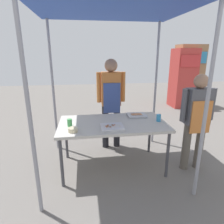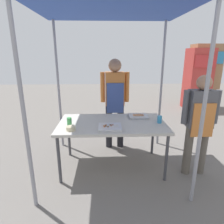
# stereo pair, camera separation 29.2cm
# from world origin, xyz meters

# --- Properties ---
(ground_plane) EXTENTS (18.00, 18.00, 0.00)m
(ground_plane) POSITION_xyz_m (0.00, 0.00, 0.00)
(ground_plane) COLOR #66605B
(stall_table) EXTENTS (1.60, 0.90, 0.75)m
(stall_table) POSITION_xyz_m (0.00, 0.00, 0.70)
(stall_table) COLOR #B7B2A8
(stall_table) RESTS_ON ground
(stall_canopy) EXTENTS (2.10, 1.80, 2.35)m
(stall_canopy) POSITION_xyz_m (0.00, 0.00, 2.24)
(stall_canopy) COLOR gray
(stall_canopy) RESTS_ON ground
(tray_grilled_sausages) EXTENTS (0.30, 0.27, 0.05)m
(tray_grilled_sausages) POSITION_xyz_m (0.44, 0.24, 0.77)
(tray_grilled_sausages) COLOR #ADADB2
(tray_grilled_sausages) RESTS_ON stall_table
(tray_meat_skewers) EXTENTS (0.32, 0.28, 0.04)m
(tray_meat_skewers) POSITION_xyz_m (-0.04, -0.23, 0.77)
(tray_meat_skewers) COLOR silver
(tray_meat_skewers) RESTS_ON stall_table
(condiment_bowl) EXTENTS (0.13, 0.13, 0.06)m
(condiment_bowl) POSITION_xyz_m (-0.57, -0.29, 0.78)
(condiment_bowl) COLOR #BFB28C
(condiment_bowl) RESTS_ON stall_table
(drink_cup_near_edge) EXTENTS (0.07, 0.07, 0.11)m
(drink_cup_near_edge) POSITION_xyz_m (0.71, -0.05, 0.80)
(drink_cup_near_edge) COLOR #338CBF
(drink_cup_near_edge) RESTS_ON stall_table
(drink_cup_by_wok) EXTENTS (0.07, 0.07, 0.11)m
(drink_cup_by_wok) POSITION_xyz_m (-0.63, -0.07, 0.80)
(drink_cup_by_wok) COLOR #3F994C
(drink_cup_by_wok) RESTS_ON stall_table
(vendor_woman) EXTENTS (0.52, 0.23, 1.67)m
(vendor_woman) POSITION_xyz_m (0.08, 0.70, 0.99)
(vendor_woman) COLOR black
(vendor_woman) RESTS_ON ground
(customer_nearby) EXTENTS (0.52, 0.22, 1.48)m
(customer_nearby) POSITION_xyz_m (1.22, -0.22, 0.86)
(customer_nearby) COLOR #595147
(customer_nearby) RESTS_ON ground
(neighbor_stall_left) EXTENTS (0.70, 0.72, 1.92)m
(neighbor_stall_left) POSITION_xyz_m (2.89, 3.40, 0.96)
(neighbor_stall_left) COLOR #BF3833
(neighbor_stall_left) RESTS_ON ground
(neighbor_stall_right) EXTENTS (0.88, 0.59, 2.05)m
(neighbor_stall_right) POSITION_xyz_m (3.15, 3.53, 1.03)
(neighbor_stall_right) COLOR #9E724C
(neighbor_stall_right) RESTS_ON ground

